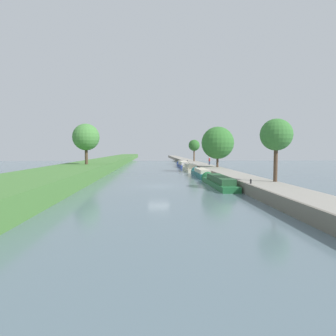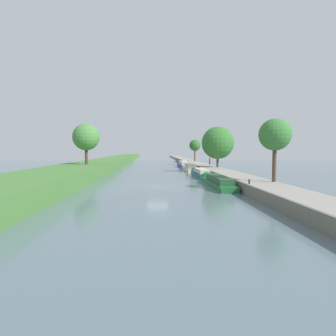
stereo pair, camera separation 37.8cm
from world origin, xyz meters
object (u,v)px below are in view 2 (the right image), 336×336
narrowboat_teal (200,173)px  narrowboat_cream (190,168)px  narrowboat_green (216,181)px  mooring_bollard_near (249,182)px  person_walking (210,161)px  narrowboat_blue (183,164)px  mooring_bollard_far (188,161)px

narrowboat_teal → narrowboat_cream: (-0.25, 12.46, 0.05)m
narrowboat_green → mooring_bollard_near: size_ratio=28.61×
narrowboat_teal → person_walking: person_walking is taller
narrowboat_green → person_walking: 29.26m
narrowboat_green → narrowboat_blue: (-0.14, 39.03, 0.07)m
narrowboat_cream → person_walking: (4.91, 3.69, 1.33)m
narrowboat_green → narrowboat_cream: (-0.19, 25.15, 0.06)m
person_walking → mooring_bollard_near: bearing=-94.7°
mooring_bollard_near → mooring_bollard_far: 51.62m
mooring_bollard_near → narrowboat_green: bearing=104.3°
narrowboat_cream → narrowboat_blue: bearing=89.8°
narrowboat_teal → mooring_bollard_far: (1.70, 32.01, 0.73)m
narrowboat_green → narrowboat_blue: size_ratio=0.94×
narrowboat_teal → mooring_bollard_near: bearing=-85.1°
narrowboat_blue → mooring_bollard_far: (1.89, 5.67, 0.68)m
narrowboat_green → narrowboat_blue: 39.03m
narrowboat_blue → mooring_bollard_near: size_ratio=30.43×
narrowboat_teal → person_walking: bearing=73.9°
narrowboat_teal → narrowboat_cream: narrowboat_cream is taller
narrowboat_blue → person_walking: 11.37m
narrowboat_teal → mooring_bollard_far: size_ratio=24.41×
narrowboat_cream → mooring_bollard_near: bearing=-86.5°
person_walking → narrowboat_cream: bearing=-143.1°
narrowboat_cream → person_walking: 6.28m
narrowboat_green → mooring_bollard_near: bearing=-75.7°
narrowboat_teal → narrowboat_blue: bearing=90.4°
mooring_bollard_near → mooring_bollard_far: size_ratio=1.00×
narrowboat_green → mooring_bollard_near: mooring_bollard_near is taller
narrowboat_cream → mooring_bollard_far: bearing=84.3°
narrowboat_green → mooring_bollard_far: (1.76, 44.70, 0.75)m
narrowboat_green → mooring_bollard_far: bearing=87.7°
mooring_bollard_far → narrowboat_teal: bearing=-93.0°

